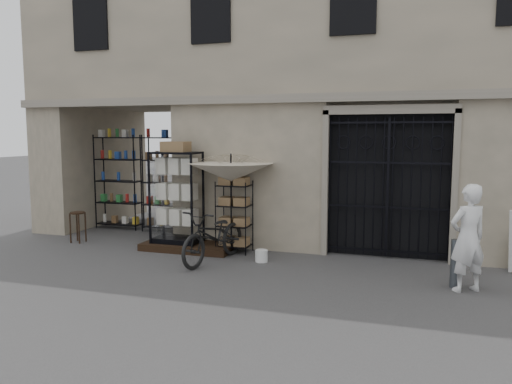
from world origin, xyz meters
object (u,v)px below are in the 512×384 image
(bicycle, at_px, (215,262))
(white_bucket, at_px, (261,256))
(shopkeeper, at_px, (465,291))
(display_cabinet, at_px, (177,202))
(wire_rack, at_px, (234,217))
(steel_bollard, at_px, (455,264))
(wooden_stool, at_px, (78,226))
(market_umbrella, at_px, (231,167))

(bicycle, bearing_deg, white_bucket, 30.56)
(shopkeeper, bearing_deg, display_cabinet, -45.20)
(wire_rack, distance_m, steel_bollard, 4.50)
(bicycle, bearing_deg, display_cabinet, 159.03)
(wooden_stool, bearing_deg, market_umbrella, 1.95)
(white_bucket, bearing_deg, wooden_stool, 175.15)
(wooden_stool, bearing_deg, white_bucket, -4.85)
(shopkeeper, bearing_deg, market_umbrella, -48.83)
(bicycle, relative_size, shopkeeper, 1.15)
(bicycle, bearing_deg, steel_bollard, 7.79)
(wooden_stool, relative_size, steel_bollard, 0.89)
(market_umbrella, distance_m, steel_bollard, 4.72)
(display_cabinet, bearing_deg, wire_rack, -9.44)
(steel_bollard, xyz_separation_m, shopkeeper, (0.16, -0.15, -0.40))
(wire_rack, xyz_separation_m, shopkeeper, (4.48, -1.37, -0.75))
(wooden_stool, bearing_deg, wire_rack, 3.19)
(white_bucket, xyz_separation_m, steel_bollard, (3.53, -0.62, 0.28))
(bicycle, xyz_separation_m, steel_bollard, (4.41, -0.32, 0.40))
(shopkeeper, bearing_deg, white_bucket, -44.69)
(wooden_stool, height_order, shopkeeper, wooden_stool)
(wire_rack, height_order, market_umbrella, market_umbrella)
(wire_rack, bearing_deg, display_cabinet, 171.21)
(bicycle, xyz_separation_m, shopkeeper, (4.57, -0.47, 0.00))
(shopkeeper, bearing_deg, wooden_stool, -40.89)
(display_cabinet, bearing_deg, market_umbrella, -13.10)
(wire_rack, bearing_deg, white_bucket, -51.15)
(market_umbrella, height_order, shopkeeper, market_umbrella)
(display_cabinet, xyz_separation_m, bicycle, (1.21, -0.78, -1.04))
(wire_rack, relative_size, shopkeeper, 0.88)
(bicycle, distance_m, shopkeeper, 4.59)
(shopkeeper, bearing_deg, bicycle, -38.84)
(display_cabinet, distance_m, bicycle, 1.78)
(white_bucket, relative_size, bicycle, 0.12)
(white_bucket, xyz_separation_m, shopkeeper, (3.69, -0.77, -0.12))
(wooden_stool, bearing_deg, bicycle, -10.44)
(market_umbrella, bearing_deg, white_bucket, -31.97)
(market_umbrella, relative_size, white_bucket, 10.30)
(display_cabinet, xyz_separation_m, white_bucket, (2.09, -0.49, -0.92))
(display_cabinet, distance_m, wire_rack, 1.33)
(market_umbrella, relative_size, wooden_stool, 3.55)
(white_bucket, bearing_deg, shopkeeper, -11.76)
(market_umbrella, distance_m, white_bucket, 1.97)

